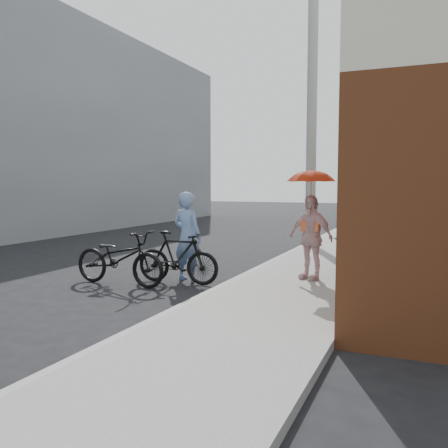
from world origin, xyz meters
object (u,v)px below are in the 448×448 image
Objects in this scene: bike_right at (178,257)px; utility_pole at (312,124)px; bike_left at (119,258)px; officer at (187,237)px; planter at (348,266)px; kimono_woman at (310,237)px.

utility_pole is at bearing -14.86° from bike_right.
officer is at bearing -46.57° from bike_left.
utility_pole is 5.27m from planter.
kimono_woman is (2.28, 0.78, 0.40)m from bike_right.
bike_right is at bearing 90.16° from officer.
utility_pole reaches higher than bike_right.
bike_left is (-2.08, -6.13, -3.00)m from utility_pole.
officer is 1.11× the size of kimono_woman.
bike_left reaches higher than planter.
bike_left is 4.92× the size of planter.
bike_left reaches higher than bike_right.
kimono_woman is (1.09, -4.79, -2.62)m from utility_pole.
kimono_woman is at bearing -154.87° from officer.
bike_left is at bearing -108.74° from utility_pole.
planter is at bearing 83.50° from kimono_woman.
officer reaches higher than bike_right.
utility_pole is 18.19× the size of planter.
officer is 4.38× the size of planter.
planter is (3.70, 2.34, -0.28)m from bike_left.
kimono_woman is at bearing -77.14° from utility_pole.
planter is (1.62, -3.79, -3.28)m from utility_pole.
kimono_woman is at bearing -64.78° from bike_left.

